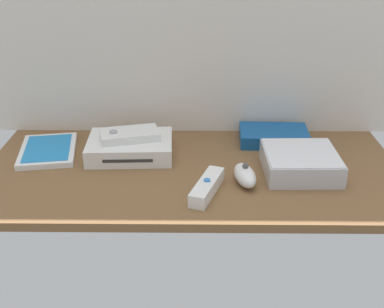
{
  "coord_description": "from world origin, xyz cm",
  "views": [
    {
      "loc": [
        1.13,
        -106.67,
        54.19
      ],
      "look_at": [
        0.0,
        0.0,
        4.0
      ],
      "focal_mm": 46.69,
      "sensor_mm": 36.0,
      "label": 1
    }
  ],
  "objects_px": {
    "game_console": "(130,147)",
    "game_case": "(48,150)",
    "mini_computer": "(301,162)",
    "remote_wand": "(207,187)",
    "remote_nunchuk": "(245,175)",
    "network_router": "(274,136)",
    "remote_classic_pad": "(130,135)"
  },
  "relations": [
    {
      "from": "remote_wand",
      "to": "game_case",
      "type": "bearing_deg",
      "value": 172.29
    },
    {
      "from": "game_case",
      "to": "remote_nunchuk",
      "type": "distance_m",
      "value": 0.51
    },
    {
      "from": "mini_computer",
      "to": "remote_nunchuk",
      "type": "xyz_separation_m",
      "value": [
        -0.13,
        -0.06,
        -0.01
      ]
    },
    {
      "from": "remote_nunchuk",
      "to": "remote_classic_pad",
      "type": "relative_size",
      "value": 0.67
    },
    {
      "from": "game_console",
      "to": "mini_computer",
      "type": "distance_m",
      "value": 0.42
    },
    {
      "from": "remote_nunchuk",
      "to": "remote_classic_pad",
      "type": "bearing_deg",
      "value": 141.22
    },
    {
      "from": "game_console",
      "to": "game_case",
      "type": "bearing_deg",
      "value": 174.88
    },
    {
      "from": "remote_wand",
      "to": "game_console",
      "type": "bearing_deg",
      "value": 153.63
    },
    {
      "from": "mini_computer",
      "to": "network_router",
      "type": "distance_m",
      "value": 0.18
    },
    {
      "from": "remote_nunchuk",
      "to": "game_console",
      "type": "bearing_deg",
      "value": 141.92
    },
    {
      "from": "game_case",
      "to": "remote_nunchuk",
      "type": "relative_size",
      "value": 1.98
    },
    {
      "from": "network_router",
      "to": "mini_computer",
      "type": "bearing_deg",
      "value": -75.85
    },
    {
      "from": "game_case",
      "to": "remote_classic_pad",
      "type": "relative_size",
      "value": 1.32
    },
    {
      "from": "remote_nunchuk",
      "to": "network_router",
      "type": "bearing_deg",
      "value": 57.33
    },
    {
      "from": "game_case",
      "to": "game_console",
      "type": "bearing_deg",
      "value": -12.03
    },
    {
      "from": "game_console",
      "to": "remote_nunchuk",
      "type": "height_order",
      "value": "remote_nunchuk"
    },
    {
      "from": "remote_nunchuk",
      "to": "game_case",
      "type": "bearing_deg",
      "value": 152.16
    },
    {
      "from": "remote_wand",
      "to": "network_router",
      "type": "bearing_deg",
      "value": 75.6
    },
    {
      "from": "network_router",
      "to": "remote_nunchuk",
      "type": "height_order",
      "value": "remote_nunchuk"
    },
    {
      "from": "network_router",
      "to": "remote_classic_pad",
      "type": "relative_size",
      "value": 1.16
    },
    {
      "from": "game_case",
      "to": "remote_nunchuk",
      "type": "bearing_deg",
      "value": -27.24
    },
    {
      "from": "game_console",
      "to": "network_router",
      "type": "height_order",
      "value": "game_console"
    },
    {
      "from": "network_router",
      "to": "game_console",
      "type": "bearing_deg",
      "value": -164.59
    },
    {
      "from": "mini_computer",
      "to": "remote_wand",
      "type": "distance_m",
      "value": 0.24
    },
    {
      "from": "game_case",
      "to": "network_router",
      "type": "xyz_separation_m",
      "value": [
        0.59,
        0.08,
        0.01
      ]
    },
    {
      "from": "network_router",
      "to": "remote_nunchuk",
      "type": "distance_m",
      "value": 0.25
    },
    {
      "from": "game_console",
      "to": "mini_computer",
      "type": "height_order",
      "value": "mini_computer"
    },
    {
      "from": "game_case",
      "to": "remote_wand",
      "type": "xyz_separation_m",
      "value": [
        0.4,
        -0.2,
        0.01
      ]
    },
    {
      "from": "mini_computer",
      "to": "remote_classic_pad",
      "type": "xyz_separation_m",
      "value": [
        -0.41,
        0.1,
        0.03
      ]
    },
    {
      "from": "mini_computer",
      "to": "remote_wand",
      "type": "bearing_deg",
      "value": -155.52
    },
    {
      "from": "remote_wand",
      "to": "remote_nunchuk",
      "type": "relative_size",
      "value": 1.43
    },
    {
      "from": "game_case",
      "to": "network_router",
      "type": "bearing_deg",
      "value": -1.97
    }
  ]
}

